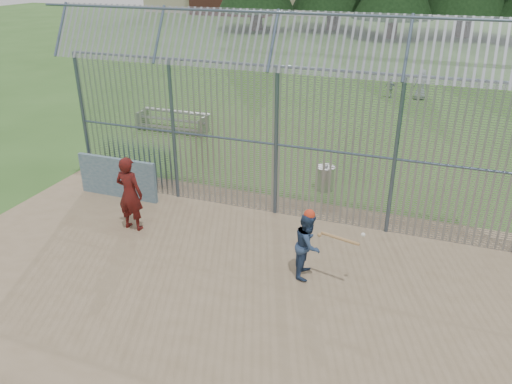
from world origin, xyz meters
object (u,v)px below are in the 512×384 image
at_px(trash_can, 325,178).
at_px(bleacher, 172,121).
at_px(onlooker, 130,194).
at_px(dugout_wall, 118,178).
at_px(batter, 308,245).

bearing_deg(trash_can, bleacher, 153.79).
bearing_deg(bleacher, onlooker, -68.26).
bearing_deg(onlooker, trash_can, -133.83).
relative_size(onlooker, trash_can, 2.39).
bearing_deg(trash_can, dugout_wall, -154.78).
bearing_deg(onlooker, bleacher, -67.02).
height_order(batter, onlooker, onlooker).
bearing_deg(trash_can, batter, -81.81).
relative_size(onlooker, bleacher, 0.65).
xyz_separation_m(batter, onlooker, (-4.76, 0.47, 0.23)).
xyz_separation_m(dugout_wall, onlooker, (1.43, -1.49, 0.38)).
bearing_deg(bleacher, trash_can, -26.21).
height_order(trash_can, bleacher, trash_can).
relative_size(batter, trash_can, 1.83).
xyz_separation_m(dugout_wall, trash_can, (5.53, 2.60, -0.24)).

